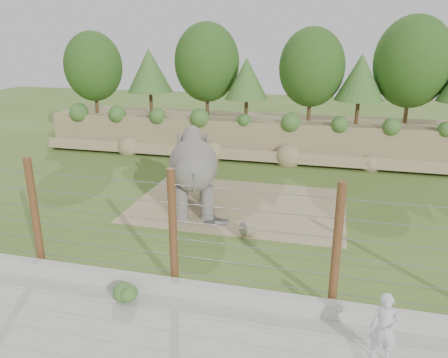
% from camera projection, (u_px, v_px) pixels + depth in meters
% --- Properties ---
extents(ground, '(90.00, 90.00, 0.00)m').
position_uv_depth(ground, '(212.00, 229.00, 18.46)').
color(ground, '#466723').
rests_on(ground, ground).
extents(back_embankment, '(30.00, 5.52, 8.77)m').
position_uv_depth(back_embankment, '(273.00, 97.00, 28.75)').
color(back_embankment, '#8D775A').
rests_on(back_embankment, ground).
extents(dirt_patch, '(10.00, 7.00, 0.02)m').
position_uv_depth(dirt_patch, '(239.00, 205.00, 21.10)').
color(dirt_patch, tan).
rests_on(dirt_patch, ground).
extents(drain_grate, '(1.00, 0.60, 0.03)m').
position_uv_depth(drain_grate, '(216.00, 221.00, 19.15)').
color(drain_grate, '#262628').
rests_on(drain_grate, dirt_patch).
extents(elephant, '(3.20, 4.76, 3.55)m').
position_uv_depth(elephant, '(194.00, 175.00, 19.85)').
color(elephant, '#68635C').
rests_on(elephant, ground).
extents(stone_ball, '(0.67, 0.67, 0.67)m').
position_uv_depth(stone_ball, '(247.00, 228.00, 17.71)').
color(stone_ball, gray).
rests_on(stone_ball, dirt_patch).
extents(retaining_wall, '(26.00, 0.35, 0.50)m').
position_uv_depth(retaining_wall, '(169.00, 287.00, 13.78)').
color(retaining_wall, '#A4A299').
rests_on(retaining_wall, ground).
extents(walkway, '(26.00, 4.00, 0.01)m').
position_uv_depth(walkway, '(143.00, 333.00, 12.01)').
color(walkway, '#A4A299').
rests_on(walkway, ground).
extents(barrier_fence, '(20.26, 0.26, 4.00)m').
position_uv_depth(barrier_fence, '(173.00, 229.00, 13.69)').
color(barrier_fence, '#4F2815').
rests_on(barrier_fence, ground).
extents(walkway_shrub, '(0.67, 0.67, 0.67)m').
position_uv_depth(walkway_shrub, '(124.00, 293.00, 13.28)').
color(walkway_shrub, '#366126').
rests_on(walkway_shrub, walkway).
extents(zookeeper, '(0.74, 0.54, 1.87)m').
position_uv_depth(zookeeper, '(384.00, 329.00, 10.71)').
color(zookeeper, silver).
rests_on(zookeeper, walkway).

